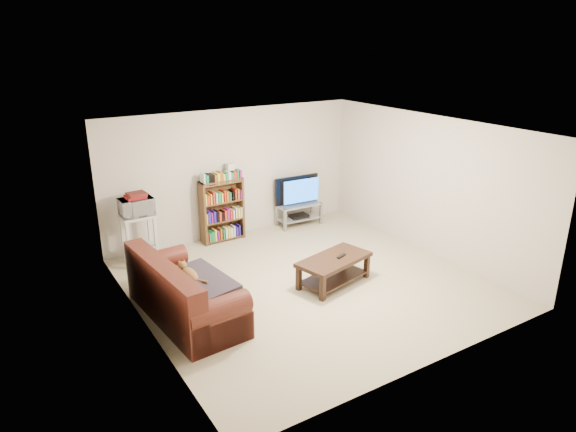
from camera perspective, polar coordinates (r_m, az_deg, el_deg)
floor at (r=8.05m, az=2.12°, el=-7.41°), size 5.00×5.00×0.00m
ceiling at (r=7.29m, az=2.36°, el=9.67°), size 5.00×5.00×0.00m
wall_back at (r=9.67m, az=-6.09°, el=4.75°), size 5.00×0.00×5.00m
wall_front at (r=5.84m, az=16.14°, el=-6.05°), size 5.00×0.00×5.00m
wall_left at (r=6.60m, az=-16.10°, el=-3.01°), size 0.00×5.00×5.00m
wall_right at (r=9.16m, az=15.34°, el=3.33°), size 0.00×5.00×5.00m
sofa at (r=7.13m, az=-11.85°, el=-8.83°), size 1.04×2.10×0.87m
blanket at (r=6.98m, az=-10.14°, el=-7.39°), size 0.94×1.13×0.18m
cat at (r=7.11m, az=-10.85°, el=-6.40°), size 0.27×0.57×0.17m
coffee_table at (r=7.93m, az=5.12°, el=-5.50°), size 1.29×0.86×0.43m
remote at (r=7.92m, az=5.95°, el=-4.44°), size 0.20×0.12×0.02m
tv_stand at (r=10.31m, az=1.22°, el=0.60°), size 0.91×0.44×0.45m
television at (r=10.18m, az=1.24°, el=2.84°), size 0.97×0.16×0.56m
dvd_player at (r=10.35m, az=1.22°, el=-0.00°), size 0.37×0.26×0.06m
bookshelf at (r=9.52m, az=-7.34°, el=0.74°), size 0.82×0.27×1.17m
shelf_clutter at (r=9.38m, az=-7.01°, el=4.77°), size 0.60×0.19×0.28m
microwave_stand at (r=8.86m, az=-16.22°, el=-1.78°), size 0.54×0.40×0.85m
microwave at (r=8.71m, az=-16.49°, el=0.99°), size 0.53×0.37×0.29m
game_boxes at (r=8.66m, az=-16.60°, el=2.06°), size 0.32×0.28×0.05m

